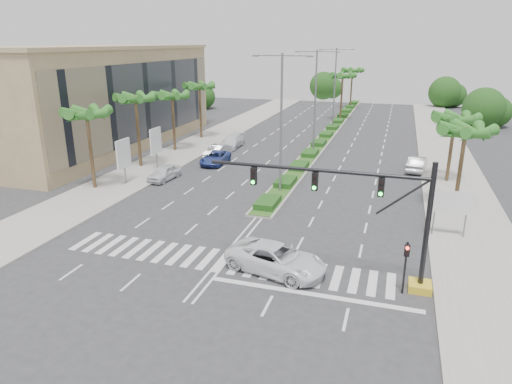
# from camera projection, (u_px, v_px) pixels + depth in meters

# --- Properties ---
(ground) EXTENTS (160.00, 160.00, 0.00)m
(ground) POSITION_uv_depth(u_px,v_px,m) (223.00, 261.00, 28.14)
(ground) COLOR #333335
(ground) RESTS_ON ground
(footpath_right) EXTENTS (6.00, 120.00, 0.15)m
(footpath_right) POSITION_uv_depth(u_px,v_px,m) (456.00, 188.00, 41.91)
(footpath_right) COLOR gray
(footpath_right) RESTS_ON ground
(footpath_left) EXTENTS (6.00, 120.00, 0.15)m
(footpath_left) POSITION_uv_depth(u_px,v_px,m) (161.00, 163.00, 50.55)
(footpath_left) COLOR gray
(footpath_left) RESTS_ON ground
(median) EXTENTS (2.20, 75.00, 0.20)m
(median) POSITION_uv_depth(u_px,v_px,m) (331.00, 130.00, 68.87)
(median) COLOR gray
(median) RESTS_ON ground
(median_grass) EXTENTS (1.80, 75.00, 0.04)m
(median_grass) POSITION_uv_depth(u_px,v_px,m) (332.00, 130.00, 68.83)
(median_grass) COLOR #2E561D
(median_grass) RESTS_ON median
(building) EXTENTS (12.00, 36.00, 12.00)m
(building) POSITION_uv_depth(u_px,v_px,m) (104.00, 99.00, 57.18)
(building) COLOR tan
(building) RESTS_ON ground
(signal_gantry) EXTENTS (12.60, 1.20, 7.20)m
(signal_gantry) POSITION_uv_depth(u_px,v_px,m) (383.00, 227.00, 24.42)
(signal_gantry) COLOR gold
(signal_gantry) RESTS_ON ground
(pedestrian_signal) EXTENTS (0.28, 0.36, 3.00)m
(pedestrian_signal) POSITION_uv_depth(u_px,v_px,m) (406.00, 259.00, 23.87)
(pedestrian_signal) COLOR black
(pedestrian_signal) RESTS_ON ground
(direction_sign) EXTENTS (2.70, 0.11, 3.40)m
(direction_sign) POSITION_uv_depth(u_px,v_px,m) (452.00, 204.00, 30.77)
(direction_sign) COLOR slate
(direction_sign) RESTS_ON ground
(billboard_near) EXTENTS (0.18, 2.10, 4.35)m
(billboard_near) POSITION_uv_depth(u_px,v_px,m) (123.00, 154.00, 42.19)
(billboard_near) COLOR slate
(billboard_near) RESTS_ON ground
(billboard_far) EXTENTS (0.18, 2.10, 4.35)m
(billboard_far) POSITION_uv_depth(u_px,v_px,m) (156.00, 141.00, 47.63)
(billboard_far) COLOR slate
(billboard_far) RESTS_ON ground
(palm_left_near) EXTENTS (4.57, 4.68, 7.55)m
(palm_left_near) POSITION_uv_depth(u_px,v_px,m) (87.00, 116.00, 39.78)
(palm_left_near) COLOR brown
(palm_left_near) RESTS_ON ground
(palm_left_mid) EXTENTS (4.57, 4.68, 7.95)m
(palm_left_mid) POSITION_uv_depth(u_px,v_px,m) (136.00, 101.00, 46.90)
(palm_left_mid) COLOR brown
(palm_left_mid) RESTS_ON ground
(palm_left_far) EXTENTS (4.57, 4.68, 7.35)m
(palm_left_far) POSITION_uv_depth(u_px,v_px,m) (172.00, 98.00, 54.33)
(palm_left_far) COLOR brown
(palm_left_far) RESTS_ON ground
(palm_left_end) EXTENTS (4.57, 4.68, 7.75)m
(palm_left_end) POSITION_uv_depth(u_px,v_px,m) (200.00, 88.00, 61.45)
(palm_left_end) COLOR brown
(palm_left_end) RESTS_ON ground
(palm_right_near) EXTENTS (4.57, 4.68, 7.05)m
(palm_right_near) POSITION_uv_depth(u_px,v_px,m) (465.00, 134.00, 34.75)
(palm_right_near) COLOR brown
(palm_right_near) RESTS_ON ground
(palm_right_far) EXTENTS (4.57, 4.68, 6.75)m
(palm_right_far) POSITION_uv_depth(u_px,v_px,m) (455.00, 121.00, 42.09)
(palm_right_far) COLOR brown
(palm_right_far) RESTS_ON ground
(palm_median_a) EXTENTS (4.57, 4.68, 8.05)m
(palm_median_a) POSITION_uv_depth(u_px,v_px,m) (343.00, 77.00, 75.70)
(palm_median_a) COLOR brown
(palm_median_a) RESTS_ON ground
(palm_median_b) EXTENTS (4.57, 4.68, 8.05)m
(palm_median_b) POSITION_uv_depth(u_px,v_px,m) (352.00, 72.00, 89.28)
(palm_median_b) COLOR brown
(palm_median_b) RESTS_ON ground
(streetlight_near) EXTENTS (5.10, 0.25, 12.00)m
(streetlight_near) POSITION_uv_depth(u_px,v_px,m) (281.00, 117.00, 38.68)
(streetlight_near) COLOR slate
(streetlight_near) RESTS_ON ground
(streetlight_mid) EXTENTS (5.10, 0.25, 12.00)m
(streetlight_mid) POSITION_uv_depth(u_px,v_px,m) (315.00, 96.00, 53.17)
(streetlight_mid) COLOR slate
(streetlight_mid) RESTS_ON ground
(streetlight_far) EXTENTS (5.10, 0.25, 12.00)m
(streetlight_far) POSITION_uv_depth(u_px,v_px,m) (335.00, 84.00, 67.66)
(streetlight_far) COLOR slate
(streetlight_far) RESTS_ON ground
(car_parked_a) EXTENTS (2.05, 4.34, 1.44)m
(car_parked_a) POSITION_uv_depth(u_px,v_px,m) (164.00, 173.00, 44.41)
(car_parked_a) COLOR silver
(car_parked_a) RESTS_ON ground
(car_parked_b) EXTENTS (2.12, 4.70, 1.50)m
(car_parked_b) POSITION_uv_depth(u_px,v_px,m) (217.00, 152.00, 52.77)
(car_parked_b) COLOR #B1B1B6
(car_parked_b) RESTS_ON ground
(car_parked_c) EXTENTS (2.43, 5.02, 1.38)m
(car_parked_c) POSITION_uv_depth(u_px,v_px,m) (215.00, 158.00, 50.19)
(car_parked_c) COLOR #2F4290
(car_parked_c) RESTS_ON ground
(car_parked_d) EXTENTS (2.32, 5.38, 1.54)m
(car_parked_d) POSITION_uv_depth(u_px,v_px,m) (232.00, 141.00, 58.04)
(car_parked_d) COLOR white
(car_parked_d) RESTS_ON ground
(car_crossing) EXTENTS (6.48, 4.17, 1.66)m
(car_crossing) POSITION_uv_depth(u_px,v_px,m) (276.00, 259.00, 26.63)
(car_crossing) COLOR white
(car_crossing) RESTS_ON ground
(car_right) EXTENTS (2.31, 4.97, 1.58)m
(car_right) POSITION_uv_depth(u_px,v_px,m) (417.00, 164.00, 47.39)
(car_right) COLOR #ACACB1
(car_right) RESTS_ON ground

